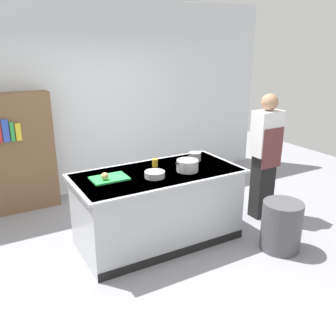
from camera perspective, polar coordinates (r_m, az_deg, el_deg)
name	(u,v)px	position (r m, az deg, el deg)	size (l,w,h in m)	color
ground_plane	(159,240)	(4.63, -1.49, -11.22)	(10.00, 10.00, 0.00)	gray
back_wall	(95,98)	(6.00, -11.36, 10.67)	(6.40, 0.12, 3.00)	silver
counter_island	(158,206)	(4.41, -1.53, -5.99)	(1.98, 0.98, 0.90)	#B7BABF
cutting_board	(109,178)	(4.08, -9.19, -1.61)	(0.40, 0.28, 0.02)	green
onion	(105,176)	(4.00, -9.89, -1.28)	(0.08, 0.08, 0.08)	tan
stock_pot	(187,165)	(4.28, 3.07, 0.40)	(0.32, 0.26, 0.14)	#B7BABF
sauce_pan	(195,157)	(4.66, 4.22, 1.80)	(0.22, 0.16, 0.11)	#99999E
mixing_bowl	(155,174)	(4.08, -2.10, -1.01)	(0.23, 0.23, 0.07)	#B7BABF
juice_cup	(155,163)	(4.43, -2.05, 0.83)	(0.07, 0.07, 0.10)	yellow
trash_bin	(281,226)	(4.52, 17.35, -8.66)	(0.47, 0.47, 0.59)	#4C4C51
person_chef	(265,154)	(5.08, 15.00, 2.14)	(0.38, 0.25, 1.72)	black
bookshelf	(14,154)	(5.56, -23.04, 2.03)	(1.10, 0.31, 1.70)	brown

